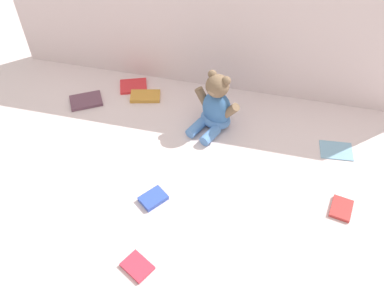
{
  "coord_description": "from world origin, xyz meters",
  "views": [
    {
      "loc": [
        0.26,
        -1.12,
        1.22
      ],
      "look_at": [
        0.02,
        -0.1,
        0.1
      ],
      "focal_mm": 38.88,
      "sensor_mm": 36.0,
      "label": 1
    }
  ],
  "objects_px": {
    "teddy_bear": "(216,107)",
    "book_case_5": "(336,150)",
    "book_case_2": "(145,96)",
    "book_case_3": "(133,86)",
    "book_case_1": "(137,266)",
    "book_case_0": "(153,198)",
    "book_case_4": "(86,101)",
    "book_case_6": "(341,208)"
  },
  "relations": [
    {
      "from": "book_case_2",
      "to": "teddy_bear",
      "type": "bearing_deg",
      "value": 60.16
    },
    {
      "from": "book_case_3",
      "to": "book_case_4",
      "type": "relative_size",
      "value": 0.88
    },
    {
      "from": "book_case_1",
      "to": "book_case_4",
      "type": "height_order",
      "value": "book_case_4"
    },
    {
      "from": "book_case_2",
      "to": "book_case_3",
      "type": "relative_size",
      "value": 1.08
    },
    {
      "from": "book_case_3",
      "to": "book_case_5",
      "type": "xyz_separation_m",
      "value": [
        0.91,
        -0.19,
        -0.0
      ]
    },
    {
      "from": "book_case_1",
      "to": "book_case_4",
      "type": "xyz_separation_m",
      "value": [
        -0.47,
        0.7,
        0.0
      ]
    },
    {
      "from": "book_case_2",
      "to": "book_case_4",
      "type": "distance_m",
      "value": 0.26
    },
    {
      "from": "book_case_0",
      "to": "book_case_2",
      "type": "xyz_separation_m",
      "value": [
        -0.2,
        0.53,
        -0.0
      ]
    },
    {
      "from": "book_case_0",
      "to": "book_case_2",
      "type": "bearing_deg",
      "value": -31.94
    },
    {
      "from": "teddy_bear",
      "to": "book_case_0",
      "type": "height_order",
      "value": "teddy_bear"
    },
    {
      "from": "book_case_6",
      "to": "book_case_3",
      "type": "bearing_deg",
      "value": -16.31
    },
    {
      "from": "book_case_3",
      "to": "book_case_6",
      "type": "xyz_separation_m",
      "value": [
        0.93,
        -0.47,
        0.0
      ]
    },
    {
      "from": "book_case_0",
      "to": "book_case_4",
      "type": "distance_m",
      "value": 0.62
    },
    {
      "from": "book_case_1",
      "to": "book_case_5",
      "type": "height_order",
      "value": "book_case_1"
    },
    {
      "from": "book_case_1",
      "to": "book_case_2",
      "type": "height_order",
      "value": "book_case_2"
    },
    {
      "from": "book_case_6",
      "to": "book_case_2",
      "type": "bearing_deg",
      "value": -15.25
    },
    {
      "from": "teddy_bear",
      "to": "book_case_5",
      "type": "height_order",
      "value": "teddy_bear"
    },
    {
      "from": "book_case_1",
      "to": "book_case_6",
      "type": "distance_m",
      "value": 0.73
    },
    {
      "from": "teddy_bear",
      "to": "book_case_1",
      "type": "distance_m",
      "value": 0.7
    },
    {
      "from": "teddy_bear",
      "to": "book_case_5",
      "type": "bearing_deg",
      "value": 19.86
    },
    {
      "from": "book_case_0",
      "to": "book_case_3",
      "type": "bearing_deg",
      "value": -27.46
    },
    {
      "from": "teddy_bear",
      "to": "book_case_2",
      "type": "relative_size",
      "value": 1.95
    },
    {
      "from": "book_case_2",
      "to": "book_case_4",
      "type": "relative_size",
      "value": 0.96
    },
    {
      "from": "book_case_2",
      "to": "book_case_6",
      "type": "bearing_deg",
      "value": 50.16
    },
    {
      "from": "book_case_1",
      "to": "book_case_6",
      "type": "height_order",
      "value": "book_case_6"
    },
    {
      "from": "book_case_1",
      "to": "book_case_5",
      "type": "relative_size",
      "value": 0.73
    },
    {
      "from": "book_case_0",
      "to": "book_case_1",
      "type": "height_order",
      "value": "book_case_0"
    },
    {
      "from": "book_case_0",
      "to": "book_case_5",
      "type": "relative_size",
      "value": 0.72
    },
    {
      "from": "book_case_0",
      "to": "teddy_bear",
      "type": "bearing_deg",
      "value": -70.37
    },
    {
      "from": "teddy_bear",
      "to": "book_case_1",
      "type": "xyz_separation_m",
      "value": [
        -0.11,
        -0.69,
        -0.09
      ]
    },
    {
      "from": "book_case_1",
      "to": "book_case_2",
      "type": "relative_size",
      "value": 0.7
    },
    {
      "from": "teddy_bear",
      "to": "book_case_5",
      "type": "relative_size",
      "value": 2.04
    },
    {
      "from": "book_case_1",
      "to": "book_case_6",
      "type": "bearing_deg",
      "value": -30.39
    },
    {
      "from": "teddy_bear",
      "to": "book_case_4",
      "type": "height_order",
      "value": "teddy_bear"
    },
    {
      "from": "teddy_bear",
      "to": "book_case_5",
      "type": "xyz_separation_m",
      "value": [
        0.5,
        -0.04,
        -0.09
      ]
    },
    {
      "from": "book_case_2",
      "to": "book_case_5",
      "type": "height_order",
      "value": "book_case_2"
    },
    {
      "from": "book_case_5",
      "to": "book_case_2",
      "type": "bearing_deg",
      "value": 75.47
    },
    {
      "from": "teddy_bear",
      "to": "book_case_6",
      "type": "xyz_separation_m",
      "value": [
        0.51,
        -0.32,
        -0.09
      ]
    },
    {
      "from": "book_case_2",
      "to": "book_case_3",
      "type": "xyz_separation_m",
      "value": [
        -0.08,
        0.06,
        -0.0
      ]
    },
    {
      "from": "book_case_4",
      "to": "book_case_1",
      "type": "bearing_deg",
      "value": 3.61
    },
    {
      "from": "book_case_4",
      "to": "book_case_5",
      "type": "height_order",
      "value": "book_case_4"
    },
    {
      "from": "book_case_2",
      "to": "book_case_4",
      "type": "xyz_separation_m",
      "value": [
        -0.25,
        -0.09,
        -0.0
      ]
    }
  ]
}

